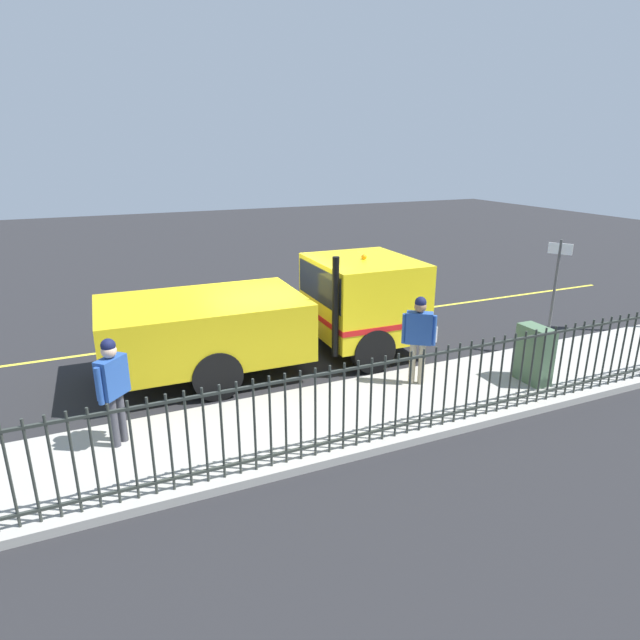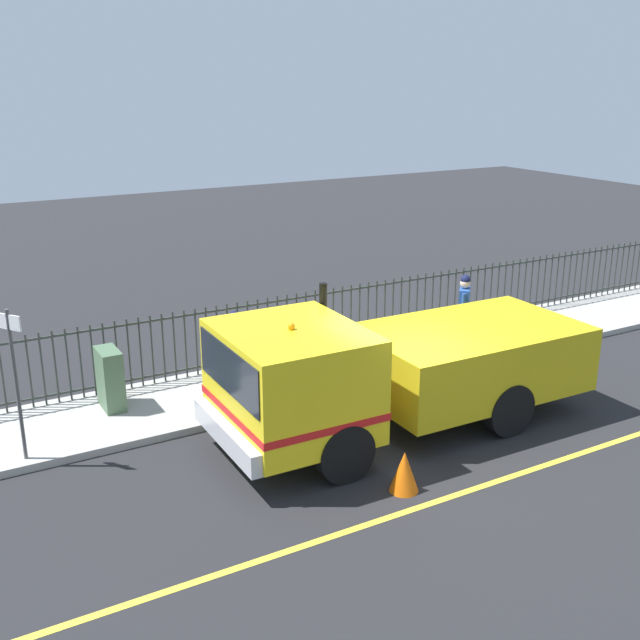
{
  "view_description": "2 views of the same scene",
  "coord_description": "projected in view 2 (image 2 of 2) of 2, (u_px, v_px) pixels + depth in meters",
  "views": [
    {
      "loc": [
        10.48,
        -3.4,
        4.52
      ],
      "look_at": [
        1.46,
        0.55,
        1.31
      ],
      "focal_mm": 29.56,
      "sensor_mm": 36.0,
      "label": 1
    },
    {
      "loc": [
        -9.71,
        7.33,
        5.99
      ],
      "look_at": [
        1.39,
        0.98,
        1.87
      ],
      "focal_mm": 42.61,
      "sensor_mm": 36.0,
      "label": 2
    }
  ],
  "objects": [
    {
      "name": "ground_plane",
      "position": [
        408.0,
        434.0,
        13.32
      ],
      "size": [
        60.95,
        60.95,
        0.0
      ],
      "primitive_type": "plane",
      "color": "#232326",
      "rests_on": "ground"
    },
    {
      "name": "sidewalk_slab",
      "position": [
        320.0,
        373.0,
        15.86
      ],
      "size": [
        2.47,
        27.7,
        0.13
      ],
      "primitive_type": "cube",
      "color": "#A3A099",
      "rests_on": "ground"
    },
    {
      "name": "lane_marking",
      "position": [
        486.0,
        485.0,
        11.65
      ],
      "size": [
        0.12,
        24.93,
        0.01
      ],
      "primitive_type": "cube",
      "color": "yellow",
      "rests_on": "ground"
    },
    {
      "name": "work_truck",
      "position": [
        379.0,
        368.0,
        12.98
      ],
      "size": [
        2.62,
        6.94,
        2.54
      ],
      "rotation": [
        0.0,
        0.0,
        -0.02
      ],
      "color": "yellow",
      "rests_on": "ground"
    },
    {
      "name": "worker_standing",
      "position": [
        235.0,
        346.0,
        14.06
      ],
      "size": [
        0.47,
        0.54,
        1.76
      ],
      "rotation": [
        0.0,
        0.0,
        -2.19
      ],
      "color": "#264C99",
      "rests_on": "sidewalk_slab"
    },
    {
      "name": "pedestrian_distant",
      "position": [
        464.0,
        305.0,
        16.67
      ],
      "size": [
        0.51,
        0.5,
        1.74
      ],
      "rotation": [
        0.0,
        0.0,
        2.38
      ],
      "color": "#264C99",
      "rests_on": "sidewalk_slab"
    },
    {
      "name": "iron_fence",
      "position": [
        297.0,
        324.0,
        16.47
      ],
      "size": [
        0.04,
        23.58,
        1.42
      ],
      "color": "#2D332D",
      "rests_on": "sidewalk_slab"
    },
    {
      "name": "utility_cabinet",
      "position": [
        110.0,
        379.0,
        13.9
      ],
      "size": [
        0.72,
        0.37,
        1.13
      ],
      "primitive_type": "cube",
      "color": "#4C6B4C",
      "rests_on": "sidewalk_slab"
    },
    {
      "name": "traffic_cone",
      "position": [
        404.0,
        471.0,
        11.4
      ],
      "size": [
        0.45,
        0.45,
        0.65
      ],
      "primitive_type": "cone",
      "color": "orange",
      "rests_on": "ground"
    },
    {
      "name": "street_sign",
      "position": [
        14.0,
        368.0,
        11.71
      ],
      "size": [
        0.43,
        0.3,
        2.51
      ],
      "color": "#4C4C4C",
      "rests_on": "sidewalk_slab"
    }
  ]
}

